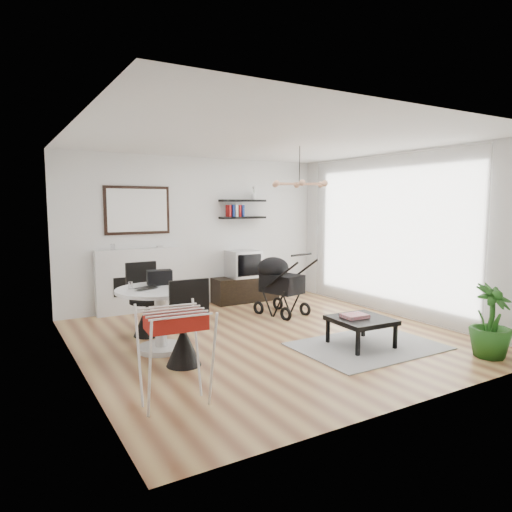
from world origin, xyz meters
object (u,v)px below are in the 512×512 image
drying_rack (175,355)px  stroller (279,287)px  tv_console (245,289)px  fireplace (140,273)px  coffee_table (361,321)px  crt_tv (243,264)px  potted_plant (491,321)px  dining_table (160,310)px

drying_rack → stroller: (2.78, 2.50, -0.01)m
tv_console → drying_rack: bearing=-127.1°
fireplace → coffee_table: size_ratio=2.89×
crt_tv → coffee_table: crt_tv is taller
tv_console → coffee_table: size_ratio=1.70×
tv_console → potted_plant: bearing=-76.9°
tv_console → dining_table: size_ratio=1.15×
fireplace → crt_tv: bearing=-4.7°
drying_rack → stroller: size_ratio=0.84×
potted_plant → fireplace: bearing=123.7°
fireplace → drying_rack: 3.91m
stroller → coffee_table: (-0.06, -2.03, -0.13)m
stroller → potted_plant: 3.30m
fireplace → potted_plant: size_ratio=2.43×
potted_plant → coffee_table: bearing=133.5°
crt_tv → potted_plant: bearing=-76.3°
tv_console → stroller: 1.19m
potted_plant → crt_tv: bearing=103.7°
drying_rack → coffee_table: size_ratio=1.22×
dining_table → coffee_table: bearing=-26.4°
fireplace → tv_console: (1.98, -0.16, -0.45)m
dining_table → stroller: bearing=20.4°
tv_console → stroller: (0.00, -1.17, 0.23)m
fireplace → drying_rack: bearing=-101.8°
tv_console → crt_tv: crt_tv is taller
tv_console → coffee_table: bearing=-91.0°
dining_table → stroller: stroller is taller
drying_rack → potted_plant: 3.83m
stroller → potted_plant: (1.00, -3.14, -0.02)m
crt_tv → potted_plant: (1.05, -4.31, -0.28)m
crt_tv → drying_rack: (-2.73, -3.66, -0.25)m
dining_table → drying_rack: drying_rack is taller
crt_tv → dining_table: 3.10m
drying_rack → coffee_table: (2.72, 0.47, -0.14)m
fireplace → stroller: fireplace is taller
dining_table → drying_rack: 1.67m
stroller → drying_rack: bearing=-152.4°
tv_console → crt_tv: size_ratio=2.18×
coffee_table → potted_plant: (1.06, -1.11, 0.11)m
fireplace → potted_plant: fireplace is taller
dining_table → potted_plant: potted_plant is taller
crt_tv → coffee_table: size_ratio=0.78×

